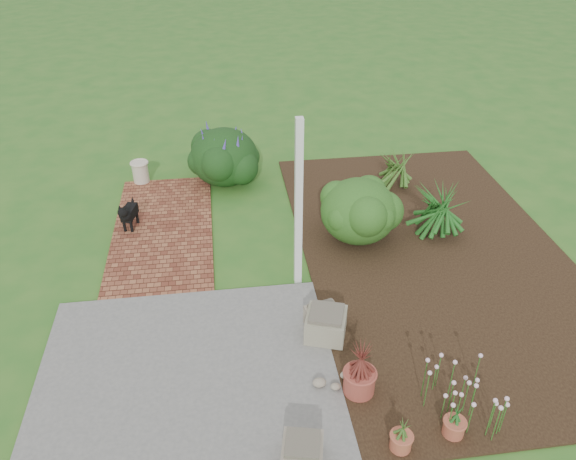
{
  "coord_description": "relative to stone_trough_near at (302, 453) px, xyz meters",
  "views": [
    {
      "loc": [
        -0.7,
        -6.25,
        5.02
      ],
      "look_at": [
        0.2,
        0.4,
        0.7
      ],
      "focal_mm": 35.0,
      "sensor_mm": 36.0,
      "label": 1
    }
  ],
  "objects": [
    {
      "name": "terracotta_pot_bronze",
      "position": [
        0.78,
        0.83,
        0.0
      ],
      "size": [
        0.44,
        0.44,
        0.29
      ],
      "primitive_type": "cylinder",
      "rotation": [
        0.0,
        0.0,
        -0.3
      ],
      "color": "#9B4234",
      "rests_on": "garden_bed"
    },
    {
      "name": "veranda_post",
      "position": [
        0.4,
        2.94,
        1.08
      ],
      "size": [
        0.1,
        0.1,
        2.5
      ],
      "primitive_type": "cube",
      "color": "white",
      "rests_on": "ground"
    },
    {
      "name": "stone_trough_near",
      "position": [
        0.0,
        0.0,
        0.0
      ],
      "size": [
        0.48,
        0.48,
        0.27
      ],
      "primitive_type": "cube",
      "rotation": [
        0.0,
        0.0,
        -0.22
      ],
      "color": "#726C56",
      "rests_on": "concrete_patio"
    },
    {
      "name": "pink_flower_patch",
      "position": [
        1.77,
        0.37,
        0.15
      ],
      "size": [
        1.09,
        1.09,
        0.58
      ],
      "primitive_type": null,
      "rotation": [
        0.0,
        0.0,
        0.24
      ],
      "color": "#113D0F",
      "rests_on": "garden_bed"
    },
    {
      "name": "terracotta_pot_small_right",
      "position": [
        1.02,
        0.04,
        -0.05
      ],
      "size": [
        0.25,
        0.25,
        0.19
      ],
      "primitive_type": "cylinder",
      "rotation": [
        0.0,
        0.0,
        -0.12
      ],
      "color": "#AE543B",
      "rests_on": "garden_bed"
    },
    {
      "name": "concrete_patio",
      "position": [
        -1.15,
        1.09,
        -0.15
      ],
      "size": [
        3.5,
        3.5,
        0.04
      ],
      "primitive_type": "cube",
      "color": "slate",
      "rests_on": "ground"
    },
    {
      "name": "evergreen_shrub",
      "position": [
        1.51,
        3.93,
        0.37
      ],
      "size": [
        1.31,
        1.31,
        1.02
      ],
      "primitive_type": "ellipsoid",
      "rotation": [
        0.0,
        0.0,
        -0.1
      ],
      "color": "#0A3910",
      "rests_on": "garden_bed"
    },
    {
      "name": "purple_flowering_bush",
      "position": [
        -0.51,
        6.19,
        0.36
      ],
      "size": [
        1.64,
        1.64,
        1.07
      ],
      "primitive_type": "ellipsoid",
      "rotation": [
        0.0,
        0.0,
        0.38
      ],
      "color": "black",
      "rests_on": "ground"
    },
    {
      "name": "ground",
      "position": [
        0.1,
        2.84,
        -0.17
      ],
      "size": [
        80.0,
        80.0,
        0.0
      ],
      "primitive_type": "plane",
      "color": "#296620",
      "rests_on": "ground"
    },
    {
      "name": "stone_trough_mid",
      "position": [
        0.58,
        1.76,
        0.03
      ],
      "size": [
        0.62,
        0.62,
        0.32
      ],
      "primitive_type": "cube",
      "rotation": [
        0.0,
        0.0,
        -0.32
      ],
      "color": "#78745C",
      "rests_on": "concrete_patio"
    },
    {
      "name": "stone_trough_far",
      "position": [
        0.58,
        1.88,
        0.0
      ],
      "size": [
        0.49,
        0.49,
        0.27
      ],
      "primitive_type": "cube",
      "rotation": [
        0.0,
        0.0,
        0.22
      ],
      "color": "gray",
      "rests_on": "concrete_patio"
    },
    {
      "name": "agapanthus_clump_front",
      "position": [
        2.6,
        5.52,
        0.29
      ],
      "size": [
        1.25,
        1.25,
        0.86
      ],
      "primitive_type": null,
      "rotation": [
        0.0,
        0.0,
        0.37
      ],
      "color": "#16420F",
      "rests_on": "garden_bed"
    },
    {
      "name": "cream_ceramic_urn",
      "position": [
        -2.08,
        6.32,
        0.06
      ],
      "size": [
        0.3,
        0.3,
        0.39
      ],
      "primitive_type": "cylinder",
      "rotation": [
        0.0,
        0.0,
        0.0
      ],
      "color": "beige",
      "rests_on": "brick_path"
    },
    {
      "name": "agapanthus_clump_back",
      "position": [
        2.79,
        3.89,
        0.36
      ],
      "size": [
        1.13,
        1.13,
        1.01
      ],
      "primitive_type": null,
      "rotation": [
        0.0,
        0.0,
        0.01
      ],
      "color": "#174314",
      "rests_on": "garden_bed"
    },
    {
      "name": "terracotta_pot_small_left",
      "position": [
        1.62,
        0.13,
        -0.05
      ],
      "size": [
        0.25,
        0.25,
        0.19
      ],
      "primitive_type": "cylinder",
      "rotation": [
        0.0,
        0.0,
        0.12
      ],
      "color": "#AA5139",
      "rests_on": "garden_bed"
    },
    {
      "name": "brick_path",
      "position": [
        -1.6,
        4.59,
        -0.15
      ],
      "size": [
        1.6,
        3.5,
        0.04
      ],
      "primitive_type": "cube",
      "color": "brown",
      "rests_on": "ground"
    },
    {
      "name": "black_dog",
      "position": [
        -2.13,
        4.66,
        0.16
      ],
      "size": [
        0.27,
        0.57,
        0.5
      ],
      "rotation": [
        0.0,
        0.0,
        -0.25
      ],
      "color": "black",
      "rests_on": "brick_path"
    },
    {
      "name": "garden_bed",
      "position": [
        2.6,
        3.34,
        -0.16
      ],
      "size": [
        4.0,
        7.0,
        0.03
      ],
      "primitive_type": "cube",
      "color": "black",
      "rests_on": "ground"
    }
  ]
}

